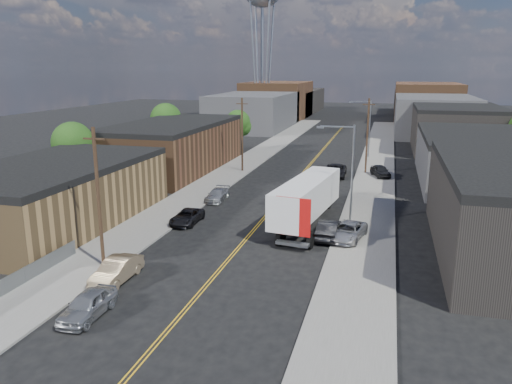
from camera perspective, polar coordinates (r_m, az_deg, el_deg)
The scene contains 31 objects.
ground at distance 81.32m, azimuth 7.03°, elevation 4.10°, with size 260.00×260.00×0.00m, color black.
centerline at distance 66.76m, azimuth 5.20°, elevation 1.99°, with size 0.32×120.00×0.01m, color gold.
sidewalk_left at distance 68.94m, azimuth -2.60°, elevation 2.47°, with size 5.00×140.00×0.15m, color slate.
sidewalk_right at distance 65.86m, azimuth 13.38°, elevation 1.56°, with size 5.00×140.00×0.15m, color slate.
warehouse_tan at distance 48.55m, azimuth -22.15°, elevation -0.18°, with size 12.00×22.00×5.60m.
warehouse_brown at distance 70.47m, azimuth -9.51°, elevation 5.21°, with size 12.00×26.00×6.60m.
industrial_right_b at distance 67.19m, azimuth 24.27°, elevation 3.52°, with size 14.00×24.00×6.10m.
industrial_right_c at distance 92.60m, azimuth 21.89°, elevation 6.78°, with size 14.00×22.00×7.60m.
skyline_left_a at distance 118.90m, azimuth -0.18°, elevation 9.25°, with size 16.00×30.00×8.00m, color #373639.
skyline_right_a at distance 115.17m, azimuth 19.63°, elevation 8.30°, with size 16.00×30.00×8.00m, color #373639.
skyline_left_b at distance 143.05m, azimuth 2.48°, elevation 10.44°, with size 16.00×26.00×10.00m, color #533621.
skyline_right_b at distance 139.96m, azimuth 18.92°, elevation 9.64°, with size 16.00×26.00×10.00m, color #533621.
skyline_left_c at distance 162.69m, azimuth 4.03°, elevation 10.32°, with size 16.00×40.00×7.00m, color black.
skyline_right_c at distance 159.98m, azimuth 18.44°, elevation 9.59°, with size 16.00×40.00×7.00m, color black.
streetlight_near at distance 45.32m, azimuth 10.48°, elevation 2.95°, with size 3.39×0.25×9.00m.
streetlight_far at distance 79.91m, azimuth 12.59°, elevation 7.56°, with size 3.39×0.25×9.00m.
utility_pole_left_near at distance 36.13m, azimuth -17.57°, elevation -0.58°, with size 1.60×0.26×10.00m.
utility_pole_left_far at distance 67.73m, azimuth -1.59°, elevation 6.62°, with size 1.60×0.26×10.00m.
utility_pole_right at distance 68.00m, azimuth 12.60°, elevation 6.32°, with size 1.60×0.26×10.00m.
tree_left_near at distance 61.08m, azimuth -20.14°, elevation 5.00°, with size 4.85×4.76×7.91m.
tree_left_mid at distance 82.58m, azimuth -10.21°, elevation 7.97°, with size 5.10×5.04×8.37m.
tree_left_far at distance 85.61m, azimuth -2.05°, elevation 7.77°, with size 4.35×4.20×6.97m.
semi_truck at distance 46.00m, azimuth 6.13°, elevation -0.42°, with size 4.50×16.63×4.27m.
car_left_a at distance 30.57m, azimuth -18.68°, elevation -12.12°, with size 1.77×4.39×1.50m, color #A3A6A8.
car_left_b at distance 34.73m, azimuth -15.65°, elevation -8.63°, with size 1.64×4.69×1.55m, color #847156.
car_left_c at distance 45.94m, azimuth -7.90°, elevation -2.83°, with size 2.11×4.57×1.27m, color black.
car_left_d at distance 53.43m, azimuth -4.46°, elevation -0.34°, with size 1.78×4.37×1.27m, color #9FA0A4.
car_right_oncoming at distance 42.03m, azimuth 8.32°, elevation -4.24°, with size 1.66×4.76×1.57m, color black.
car_right_lot_a at distance 41.63m, azimuth 10.47°, elevation -4.43°, with size 2.28×4.94×1.37m, color #AFB0B4.
car_right_lot_c at distance 66.53m, azimuth 14.04°, elevation 2.36°, with size 1.74×4.33×1.48m, color black.
car_ahead_truck at distance 65.92m, azimuth 9.07°, elevation 2.42°, with size 2.65×5.74×1.59m, color black.
Camera 1 is at (10.94, -19.39, 13.82)m, focal length 35.00 mm.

